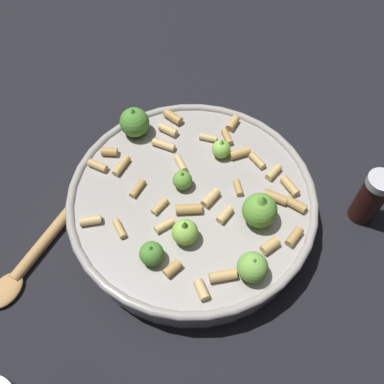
% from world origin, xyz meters
% --- Properties ---
extents(ground_plane, '(2.40, 2.40, 0.00)m').
position_xyz_m(ground_plane, '(0.00, 0.00, 0.00)').
color(ground_plane, black).
extents(cooking_pan, '(0.34, 0.34, 0.10)m').
position_xyz_m(cooking_pan, '(-0.00, -0.00, 0.03)').
color(cooking_pan, '#9E9993').
rests_on(cooking_pan, ground).
extents(pepper_shaker, '(0.04, 0.04, 0.09)m').
position_xyz_m(pepper_shaker, '(-0.07, -0.23, 0.05)').
color(pepper_shaker, '#33140F').
rests_on(pepper_shaker, ground).
extents(wooden_spoon, '(0.18, 0.18, 0.02)m').
position_xyz_m(wooden_spoon, '(0.01, 0.21, 0.01)').
color(wooden_spoon, '#B2844C').
rests_on(wooden_spoon, ground).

